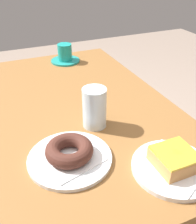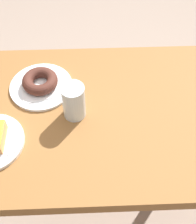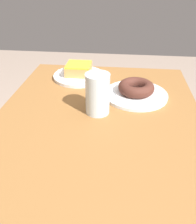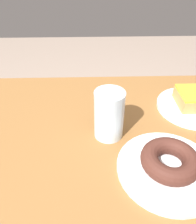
% 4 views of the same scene
% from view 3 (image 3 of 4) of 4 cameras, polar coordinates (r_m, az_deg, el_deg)
% --- Properties ---
extents(table, '(1.08, 0.65, 0.75)m').
position_cam_3_polar(table, '(0.70, -0.98, -12.47)').
color(table, brown).
rests_on(table, ground_plane).
extents(plate_glazed_square, '(0.21, 0.21, 0.01)m').
position_cam_3_polar(plate_glazed_square, '(1.00, -4.55, 8.57)').
color(plate_glazed_square, white).
rests_on(plate_glazed_square, table).
extents(napkin_glazed_square, '(0.20, 0.20, 0.00)m').
position_cam_3_polar(napkin_glazed_square, '(1.00, -4.57, 9.00)').
color(napkin_glazed_square, white).
rests_on(napkin_glazed_square, plate_glazed_square).
extents(donut_glazed_square, '(0.10, 0.10, 0.04)m').
position_cam_3_polar(donut_glazed_square, '(0.99, -4.63, 10.22)').
color(donut_glazed_square, '#D6924F').
rests_on(donut_glazed_square, napkin_glazed_square).
extents(plate_chocolate_ring, '(0.23, 0.23, 0.01)m').
position_cam_3_polar(plate_chocolate_ring, '(0.86, 8.97, 4.15)').
color(plate_chocolate_ring, white).
rests_on(plate_chocolate_ring, table).
extents(napkin_chocolate_ring, '(0.18, 0.18, 0.00)m').
position_cam_3_polar(napkin_chocolate_ring, '(0.86, 9.00, 4.56)').
color(napkin_chocolate_ring, white).
rests_on(napkin_chocolate_ring, plate_chocolate_ring).
extents(donut_chocolate_ring, '(0.13, 0.13, 0.04)m').
position_cam_3_polar(donut_chocolate_ring, '(0.85, 9.12, 5.81)').
color(donut_chocolate_ring, '#4B261E').
rests_on(donut_chocolate_ring, napkin_chocolate_ring).
extents(water_glass, '(0.07, 0.07, 0.13)m').
position_cam_3_polar(water_glass, '(0.73, -0.10, 4.34)').
color(water_glass, silver).
rests_on(water_glass, table).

